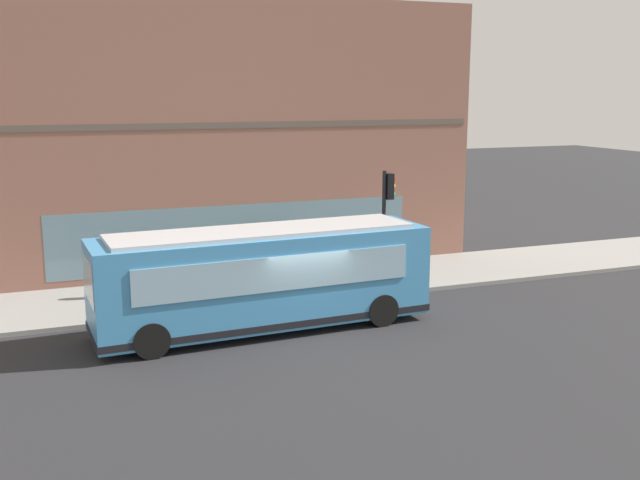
{
  "coord_description": "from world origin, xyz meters",
  "views": [
    {
      "loc": [
        -19.97,
        7.16,
        7.05
      ],
      "look_at": [
        1.75,
        -1.23,
        2.37
      ],
      "focal_mm": 41.78,
      "sensor_mm": 36.0,
      "label": 1
    }
  ],
  "objects": [
    {
      "name": "building_corner",
      "position": [
        10.44,
        0.0,
        5.26
      ],
      "size": [
        6.4,
        20.06,
        10.53
      ],
      "color": "#8C5B4C",
      "rests_on": "ground"
    },
    {
      "name": "pedestrian_near_hydrant",
      "position": [
        4.57,
        1.72,
        1.19
      ],
      "size": [
        0.32,
        0.32,
        1.8
      ],
      "color": "gold",
      "rests_on": "sidewalk_curb"
    },
    {
      "name": "pedestrian_walking_along_curb",
      "position": [
        5.4,
        4.82,
        1.16
      ],
      "size": [
        0.32,
        0.32,
        1.75
      ],
      "color": "#B23338",
      "rests_on": "sidewalk_curb"
    },
    {
      "name": "pedestrian_by_light_pole",
      "position": [
        6.17,
        2.82,
        1.09
      ],
      "size": [
        0.32,
        0.32,
        1.64
      ],
      "color": "gold",
      "rests_on": "sidewalk_curb"
    },
    {
      "name": "ground",
      "position": [
        0.0,
        0.0,
        0.0
      ],
      "size": [
        120.0,
        120.0,
        0.0
      ],
      "primitive_type": "plane",
      "color": "#262628"
    },
    {
      "name": "city_bus_nearside",
      "position": [
        0.67,
        1.01,
        1.55
      ],
      "size": [
        3.0,
        10.15,
        3.07
      ],
      "color": "#3F8CC6",
      "rests_on": "ground"
    },
    {
      "name": "pedestrian_near_building_entrance",
      "position": [
        6.61,
        -1.02,
        1.2
      ],
      "size": [
        0.32,
        0.32,
        1.8
      ],
      "color": "gold",
      "rests_on": "sidewalk_curb"
    },
    {
      "name": "fire_hydrant",
      "position": [
        5.66,
        -7.08,
        0.51
      ],
      "size": [
        0.35,
        0.35,
        0.74
      ],
      "color": "gold",
      "rests_on": "sidewalk_curb"
    },
    {
      "name": "traffic_light_near_corner",
      "position": [
        3.1,
        -4.26,
        3.07
      ],
      "size": [
        0.32,
        0.49,
        4.2
      ],
      "color": "black",
      "rests_on": "sidewalk_curb"
    },
    {
      "name": "sidewalk_curb",
      "position": [
        4.93,
        0.0,
        0.07
      ],
      "size": [
        4.67,
        40.0,
        0.15
      ],
      "primitive_type": "cube",
      "color": "gray",
      "rests_on": "ground"
    }
  ]
}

